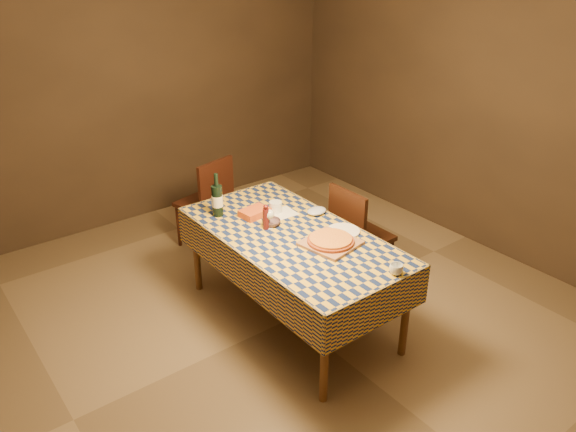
{
  "coord_description": "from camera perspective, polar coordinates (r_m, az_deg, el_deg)",
  "views": [
    {
      "loc": [
        -2.26,
        -2.91,
        2.75
      ],
      "look_at": [
        0.0,
        0.05,
        0.9
      ],
      "focal_mm": 35.0,
      "sensor_mm": 36.0,
      "label": 1
    }
  ],
  "objects": [
    {
      "name": "flour_bag",
      "position": [
        4.48,
        2.92,
        0.52
      ],
      "size": [
        0.2,
        0.17,
        0.05
      ],
      "primitive_type": "ellipsoid",
      "rotation": [
        0.0,
        0.0,
        0.33
      ],
      "color": "#ADB8DD",
      "rests_on": "dining_table"
    },
    {
      "name": "pizza",
      "position": [
        4.03,
        4.35,
        -2.44
      ],
      "size": [
        0.37,
        0.37,
        0.03
      ],
      "color": "#8C3817",
      "rests_on": "cutting_board"
    },
    {
      "name": "pepper_mill",
      "position": [
        4.22,
        -2.26,
        -0.16
      ],
      "size": [
        0.06,
        0.06,
        0.2
      ],
      "color": "#481012",
      "rests_on": "dining_table"
    },
    {
      "name": "wine_glass",
      "position": [
        4.22,
        -1.91,
        0.1
      ],
      "size": [
        0.08,
        0.08,
        0.15
      ],
      "color": "silver",
      "rests_on": "dining_table"
    },
    {
      "name": "white_plate",
      "position": [
        4.23,
        5.64,
        -1.53
      ],
      "size": [
        0.31,
        0.31,
        0.01
      ],
      "primitive_type": "cylinder",
      "rotation": [
        0.0,
        0.0,
        0.29
      ],
      "color": "white",
      "rests_on": "dining_table"
    },
    {
      "name": "chair_right",
      "position": [
        4.77,
        6.92,
        -1.6
      ],
      "size": [
        0.43,
        0.42,
        0.93
      ],
      "color": "black",
      "rests_on": "ground"
    },
    {
      "name": "room",
      "position": [
        3.94,
        0.44,
        5.61
      ],
      "size": [
        5.0,
        5.1,
        2.7
      ],
      "color": "brown",
      "rests_on": "ground"
    },
    {
      "name": "cutting_board",
      "position": [
        4.05,
        4.34,
        -2.77
      ],
      "size": [
        0.41,
        0.41,
        0.02
      ],
      "primitive_type": "cube",
      "rotation": [
        0.0,
        0.0,
        0.18
      ],
      "color": "#9B6948",
      "rests_on": "dining_table"
    },
    {
      "name": "wine_bottle",
      "position": [
        4.44,
        -7.2,
        1.63
      ],
      "size": [
        0.11,
        0.11,
        0.35
      ],
      "color": "black",
      "rests_on": "dining_table"
    },
    {
      "name": "takeout_container",
      "position": [
        4.45,
        -3.41,
        0.36
      ],
      "size": [
        0.24,
        0.18,
        0.06
      ],
      "primitive_type": "cube",
      "rotation": [
        0.0,
        0.0,
        0.11
      ],
      "color": "#C54C1A",
      "rests_on": "dining_table"
    },
    {
      "name": "deli_tub",
      "position": [
        4.5,
        -1.27,
        0.93
      ],
      "size": [
        0.12,
        0.12,
        0.09
      ],
      "primitive_type": "cylinder",
      "rotation": [
        0.0,
        0.0,
        0.17
      ],
      "color": "white",
      "rests_on": "dining_table"
    },
    {
      "name": "dining_table",
      "position": [
        4.22,
        0.41,
        -2.75
      ],
      "size": [
        0.94,
        1.84,
        0.77
      ],
      "color": "brown",
      "rests_on": "ground"
    },
    {
      "name": "flour_patch",
      "position": [
        4.48,
        -0.81,
        0.23
      ],
      "size": [
        0.26,
        0.2,
        0.0
      ],
      "primitive_type": "cube",
      "rotation": [
        0.0,
        0.0,
        -0.04
      ],
      "color": "white",
      "rests_on": "dining_table"
    },
    {
      "name": "chair_far",
      "position": [
        5.39,
        -8.06,
        1.75
      ],
      "size": [
        0.51,
        0.51,
        0.93
      ],
      "color": "black",
      "rests_on": "ground"
    },
    {
      "name": "tumbler",
      "position": [
        3.75,
        10.93,
        -5.34
      ],
      "size": [
        0.1,
        0.1,
        0.07
      ],
      "primitive_type": "imported",
      "rotation": [
        0.0,
        0.0,
        -0.03
      ],
      "color": "white",
      "rests_on": "dining_table"
    },
    {
      "name": "bowl",
      "position": [
        4.3,
        -1.7,
        -0.67
      ],
      "size": [
        0.17,
        0.17,
        0.04
      ],
      "primitive_type": "imported",
      "rotation": [
        0.0,
        0.0,
        0.23
      ],
      "color": "#59414A",
      "rests_on": "dining_table"
    }
  ]
}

